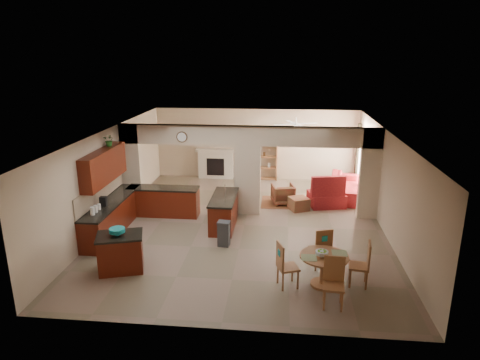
# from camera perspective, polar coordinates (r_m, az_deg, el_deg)

# --- Properties ---
(floor) EXTENTS (10.00, 10.00, 0.00)m
(floor) POSITION_cam_1_polar(r_m,az_deg,el_deg) (12.76, 0.61, -6.02)
(floor) COLOR #7A6454
(floor) RESTS_ON ground
(ceiling) EXTENTS (10.00, 10.00, 0.00)m
(ceiling) POSITION_cam_1_polar(r_m,az_deg,el_deg) (11.96, 0.65, 6.45)
(ceiling) COLOR white
(ceiling) RESTS_ON wall_back
(wall_back) EXTENTS (8.00, 0.00, 8.00)m
(wall_back) POSITION_cam_1_polar(r_m,az_deg,el_deg) (17.13, 2.13, 4.79)
(wall_back) COLOR #C3AA8E
(wall_back) RESTS_ON floor
(wall_front) EXTENTS (8.00, 0.00, 8.00)m
(wall_front) POSITION_cam_1_polar(r_m,az_deg,el_deg) (7.67, -2.76, -10.70)
(wall_front) COLOR #C3AA8E
(wall_front) RESTS_ON floor
(wall_left) EXTENTS (0.00, 10.00, 10.00)m
(wall_left) POSITION_cam_1_polar(r_m,az_deg,el_deg) (13.24, -16.88, 0.51)
(wall_left) COLOR #C3AA8E
(wall_left) RESTS_ON floor
(wall_right) EXTENTS (0.00, 10.00, 10.00)m
(wall_right) POSITION_cam_1_polar(r_m,az_deg,el_deg) (12.60, 19.07, -0.51)
(wall_right) COLOR #C3AA8E
(wall_right) RESTS_ON floor
(partition_left_pier) EXTENTS (0.60, 0.25, 2.80)m
(partition_left_pier) POSITION_cam_1_polar(r_m,az_deg,el_deg) (14.03, -14.23, 1.61)
(partition_left_pier) COLOR #C3AA8E
(partition_left_pier) RESTS_ON floor
(partition_center_pier) EXTENTS (0.80, 0.25, 2.20)m
(partition_center_pier) POSITION_cam_1_polar(r_m,az_deg,el_deg) (13.33, 1.01, 0.00)
(partition_center_pier) COLOR #C3AA8E
(partition_center_pier) RESTS_ON floor
(partition_right_pier) EXTENTS (0.60, 0.25, 2.80)m
(partition_right_pier) POSITION_cam_1_polar(r_m,az_deg,el_deg) (13.47, 16.90, 0.78)
(partition_right_pier) COLOR #C3AA8E
(partition_right_pier) RESTS_ON floor
(partition_header) EXTENTS (8.00, 0.25, 0.60)m
(partition_header) POSITION_cam_1_polar(r_m,az_deg,el_deg) (13.00, 1.04, 5.93)
(partition_header) COLOR #C3AA8E
(partition_header) RESTS_ON partition_center_pier
(kitchen_counter) EXTENTS (2.52, 3.29, 1.48)m
(kitchen_counter) POSITION_cam_1_polar(r_m,az_deg,el_deg) (13.04, -13.93, -3.83)
(kitchen_counter) COLOR #4A1808
(kitchen_counter) RESTS_ON floor
(upper_cabinets) EXTENTS (0.35, 2.40, 0.90)m
(upper_cabinets) POSITION_cam_1_polar(r_m,az_deg,el_deg) (12.33, -17.69, 1.77)
(upper_cabinets) COLOR #4A1808
(upper_cabinets) RESTS_ON wall_left
(peninsula) EXTENTS (0.70, 1.85, 0.91)m
(peninsula) POSITION_cam_1_polar(r_m,az_deg,el_deg) (12.55, -2.16, -4.18)
(peninsula) COLOR #4A1808
(peninsula) RESTS_ON floor
(wall_clock) EXTENTS (0.34, 0.03, 0.34)m
(wall_clock) POSITION_cam_1_polar(r_m,az_deg,el_deg) (13.17, -7.76, 5.70)
(wall_clock) COLOR #4D3219
(wall_clock) RESTS_ON partition_header
(rug) EXTENTS (1.60, 1.30, 0.01)m
(rug) POSITION_cam_1_polar(r_m,az_deg,el_deg) (14.68, 6.03, -3.00)
(rug) COLOR brown
(rug) RESTS_ON floor
(fireplace) EXTENTS (1.60, 0.35, 1.20)m
(fireplace) POSITION_cam_1_polar(r_m,az_deg,el_deg) (17.31, -3.23, 2.23)
(fireplace) COLOR beige
(fireplace) RESTS_ON floor
(shelving_unit) EXTENTS (1.00, 0.32, 1.80)m
(shelving_unit) POSITION_cam_1_polar(r_m,az_deg,el_deg) (17.04, 3.25, 2.99)
(shelving_unit) COLOR #A06937
(shelving_unit) RESTS_ON floor
(window_a) EXTENTS (0.02, 0.90, 1.90)m
(window_a) POSITION_cam_1_polar(r_m,az_deg,el_deg) (14.81, 16.95, 1.37)
(window_a) COLOR white
(window_a) RESTS_ON wall_right
(window_b) EXTENTS (0.02, 0.90, 1.90)m
(window_b) POSITION_cam_1_polar(r_m,az_deg,el_deg) (16.43, 15.86, 2.93)
(window_b) COLOR white
(window_b) RESTS_ON wall_right
(glazed_door) EXTENTS (0.02, 0.70, 2.10)m
(glazed_door) POSITION_cam_1_polar(r_m,az_deg,el_deg) (15.65, 16.33, 1.66)
(glazed_door) COLOR white
(glazed_door) RESTS_ON wall_right
(drape_a_left) EXTENTS (0.10, 0.28, 2.30)m
(drape_a_left) POSITION_cam_1_polar(r_m,az_deg,el_deg) (14.23, 17.23, 0.74)
(drape_a_left) COLOR #44201B
(drape_a_left) RESTS_ON wall_right
(drape_a_right) EXTENTS (0.10, 0.28, 2.30)m
(drape_a_right) POSITION_cam_1_polar(r_m,az_deg,el_deg) (15.37, 16.39, 1.96)
(drape_a_right) COLOR #44201B
(drape_a_right) RESTS_ON wall_right
(drape_b_left) EXTENTS (0.10, 0.28, 2.30)m
(drape_b_left) POSITION_cam_1_polar(r_m,az_deg,el_deg) (15.85, 16.08, 2.42)
(drape_b_left) COLOR #44201B
(drape_b_left) RESTS_ON wall_right
(drape_b_right) EXTENTS (0.10, 0.28, 2.30)m
(drape_b_right) POSITION_cam_1_polar(r_m,az_deg,el_deg) (17.00, 15.40, 3.41)
(drape_b_right) COLOR #44201B
(drape_b_right) RESTS_ON wall_right
(ceiling_fan) EXTENTS (1.00, 1.00, 0.10)m
(ceiling_fan) POSITION_cam_1_polar(r_m,az_deg,el_deg) (14.92, 7.48, 7.42)
(ceiling_fan) COLOR white
(ceiling_fan) RESTS_ON ceiling
(kitchen_island) EXTENTS (1.21, 1.01, 0.90)m
(kitchen_island) POSITION_cam_1_polar(r_m,az_deg,el_deg) (10.46, -15.61, -9.28)
(kitchen_island) COLOR #4A1808
(kitchen_island) RESTS_ON floor
(teal_bowl) EXTENTS (0.36, 0.36, 0.17)m
(teal_bowl) POSITION_cam_1_polar(r_m,az_deg,el_deg) (10.25, -16.06, -6.64)
(teal_bowl) COLOR teal
(teal_bowl) RESTS_ON kitchen_island
(trash_can) EXTENTS (0.32, 0.28, 0.63)m
(trash_can) POSITION_cam_1_polar(r_m,az_deg,el_deg) (11.35, -2.17, -7.29)
(trash_can) COLOR #303032
(trash_can) RESTS_ON floor
(dining_table) EXTENTS (1.06, 1.06, 0.72)m
(dining_table) POSITION_cam_1_polar(r_m,az_deg,el_deg) (9.63, 11.10, -11.10)
(dining_table) COLOR #A06937
(dining_table) RESTS_ON floor
(fruit_bowl) EXTENTS (0.27, 0.27, 0.15)m
(fruit_bowl) POSITION_cam_1_polar(r_m,az_deg,el_deg) (9.43, 10.87, -9.60)
(fruit_bowl) COLOR #64B526
(fruit_bowl) RESTS_ON dining_table
(sofa) EXTENTS (2.64, 1.37, 0.73)m
(sofa) POSITION_cam_1_polar(r_m,az_deg,el_deg) (15.59, 13.80, -0.82)
(sofa) COLOR maroon
(sofa) RESTS_ON floor
(chaise) EXTENTS (1.29, 1.13, 0.45)m
(chaise) POSITION_cam_1_polar(r_m,az_deg,el_deg) (14.55, 11.42, -2.51)
(chaise) COLOR maroon
(chaise) RESTS_ON floor
(armchair) EXTENTS (0.85, 0.87, 0.66)m
(armchair) POSITION_cam_1_polar(r_m,az_deg,el_deg) (14.49, 5.74, -1.88)
(armchair) COLOR maroon
(armchair) RESTS_ON floor
(ottoman) EXTENTS (0.74, 0.74, 0.41)m
(ottoman) POSITION_cam_1_polar(r_m,az_deg,el_deg) (14.04, 7.84, -3.14)
(ottoman) COLOR maroon
(ottoman) RESTS_ON floor
(plant) EXTENTS (0.35, 0.32, 0.34)m
(plant) POSITION_cam_1_polar(r_m,az_deg,el_deg) (12.66, -17.04, 5.09)
(plant) COLOR #174D14
(plant) RESTS_ON upper_cabinets
(chair_north) EXTENTS (0.53, 0.53, 1.02)m
(chair_north) POSITION_cam_1_polar(r_m,az_deg,el_deg) (10.29, 10.85, -8.76)
(chair_north) COLOR #A06937
(chair_north) RESTS_ON floor
(chair_east) EXTENTS (0.47, 0.47, 1.02)m
(chair_east) POSITION_cam_1_polar(r_m,az_deg,el_deg) (9.80, 16.10, -10.51)
(chair_east) COLOR #A06937
(chair_east) RESTS_ON floor
(chair_south) EXTENTS (0.45, 0.45, 1.02)m
(chair_south) POSITION_cam_1_polar(r_m,az_deg,el_deg) (8.98, 12.38, -12.85)
(chair_south) COLOR #A06937
(chair_south) RESTS_ON floor
(chair_west) EXTENTS (0.54, 0.54, 1.02)m
(chair_west) POSITION_cam_1_polar(r_m,az_deg,el_deg) (9.43, 5.95, -11.02)
(chair_west) COLOR #A06937
(chair_west) RESTS_ON floor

